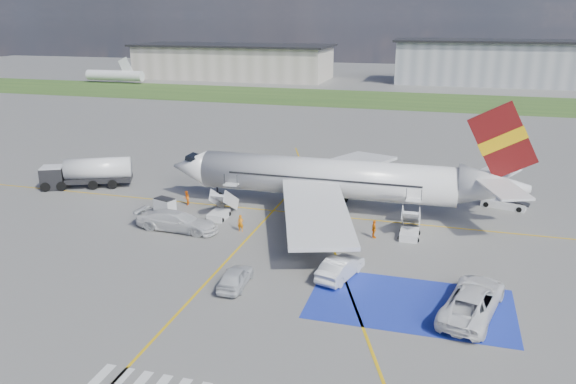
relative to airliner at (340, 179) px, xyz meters
name	(u,v)px	position (x,y,z in m)	size (l,w,h in m)	color
ground	(288,264)	(-1.51, -14.00, -3.39)	(400.00, 400.00, 0.00)	#60605E
grass_strip	(398,100)	(-1.51, 81.00, -3.39)	(400.00, 30.00, 0.01)	#2D4C1E
taxiway_line_main	(321,215)	(-1.51, -2.00, -3.39)	(120.00, 0.20, 0.01)	gold
taxiway_line_cross	(176,316)	(-6.51, -24.00, -3.39)	(0.20, 60.00, 0.01)	gold
taxiway_line_diag	(321,215)	(-1.51, -2.00, -3.39)	(0.20, 60.00, 0.01)	gold
staging_box	(410,304)	(8.49, -18.00, -3.39)	(14.00, 8.00, 0.01)	#1B2EA6
terminal_west	(233,62)	(-56.51, 116.00, 1.61)	(60.00, 22.00, 10.00)	#A29B8C
terminal_centre	(482,63)	(18.49, 121.00, 2.61)	(48.00, 18.00, 12.00)	gray
airliner	(340,179)	(0.00, 0.00, 0.00)	(36.81, 32.95, 11.92)	silver
airstairs_fwd	(220,211)	(-11.01, -5.30, -2.77)	(1.90, 5.20, 3.60)	silver
airstairs_aft	(410,230)	(7.49, -5.30, -2.77)	(1.90, 5.20, 3.60)	silver
fuel_tanker	(88,175)	(-29.83, 0.15, -1.95)	(10.20, 6.54, 3.42)	black
gpu_cart	(165,207)	(-16.71, -5.97, -2.63)	(2.32, 1.84, 1.70)	silver
belt_loader	(504,204)	(16.39, 5.52, -3.04)	(4.86, 2.66, 1.40)	silver
car_silver_a	(235,277)	(-4.19, -18.87, -2.63)	(1.80, 4.47, 1.52)	silver
car_silver_b	(341,267)	(3.02, -15.30, -2.54)	(1.80, 5.15, 1.70)	#B1B3B8
van_white_a	(473,296)	(12.58, -18.06, -2.16)	(3.04, 6.59, 2.47)	white
van_white_b	(177,218)	(-13.52, -9.63, -2.21)	(2.46, 6.05, 2.37)	silver
crew_fwd	(241,223)	(-7.70, -8.34, -2.60)	(0.58, 0.38, 1.59)	orange
crew_nose	(187,198)	(-15.90, -2.71, -2.63)	(0.74, 0.58, 1.53)	orange
crew_aft	(374,229)	(4.42, -6.54, -2.55)	(0.99, 0.41, 1.69)	orange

